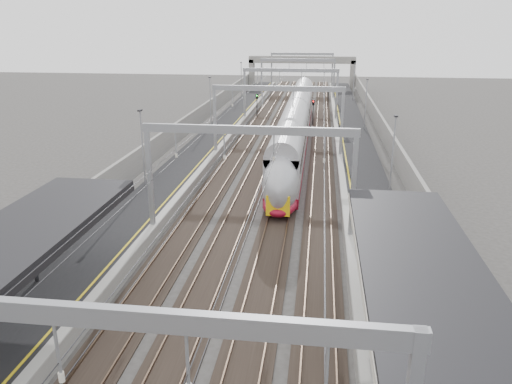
# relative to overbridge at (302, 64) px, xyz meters

# --- Properties ---
(platform_left) EXTENTS (4.00, 120.00, 1.00)m
(platform_left) POSITION_rel_overbridge_xyz_m (-8.00, -55.00, -4.81)
(platform_left) COLOR black
(platform_left) RESTS_ON ground
(platform_right) EXTENTS (4.00, 120.00, 1.00)m
(platform_right) POSITION_rel_overbridge_xyz_m (8.00, -55.00, -4.81)
(platform_right) COLOR black
(platform_right) RESTS_ON ground
(tracks) EXTENTS (11.40, 140.00, 0.20)m
(tracks) POSITION_rel_overbridge_xyz_m (0.00, -55.00, -5.26)
(tracks) COLOR black
(tracks) RESTS_ON ground
(overhead_line) EXTENTS (13.00, 140.00, 6.60)m
(overhead_line) POSITION_rel_overbridge_xyz_m (0.00, -48.38, 0.83)
(overhead_line) COLOR gray
(overhead_line) RESTS_ON platform_left
(overbridge) EXTENTS (22.00, 2.20, 6.90)m
(overbridge) POSITION_rel_overbridge_xyz_m (0.00, 0.00, 0.00)
(overbridge) COLOR gray
(overbridge) RESTS_ON ground
(wall_left) EXTENTS (0.30, 120.00, 3.20)m
(wall_left) POSITION_rel_overbridge_xyz_m (-11.20, -55.00, -3.71)
(wall_left) COLOR gray
(wall_left) RESTS_ON ground
(wall_right) EXTENTS (0.30, 120.00, 3.20)m
(wall_right) POSITION_rel_overbridge_xyz_m (11.20, -55.00, -3.71)
(wall_right) COLOR gray
(wall_right) RESTS_ON ground
(train) EXTENTS (2.66, 48.45, 4.21)m
(train) POSITION_rel_overbridge_xyz_m (1.50, -51.84, -3.24)
(train) COLOR maroon
(train) RESTS_ON ground
(signal_green) EXTENTS (0.32, 0.32, 3.48)m
(signal_green) POSITION_rel_overbridge_xyz_m (-5.20, -33.09, -2.89)
(signal_green) COLOR black
(signal_green) RESTS_ON ground
(signal_red_near) EXTENTS (0.32, 0.32, 3.48)m
(signal_red_near) POSITION_rel_overbridge_xyz_m (3.20, -37.97, -2.89)
(signal_red_near) COLOR black
(signal_red_near) RESTS_ON ground
(signal_red_far) EXTENTS (0.32, 0.32, 3.48)m
(signal_red_far) POSITION_rel_overbridge_xyz_m (5.40, -23.21, -2.89)
(signal_red_far) COLOR black
(signal_red_far) RESTS_ON ground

